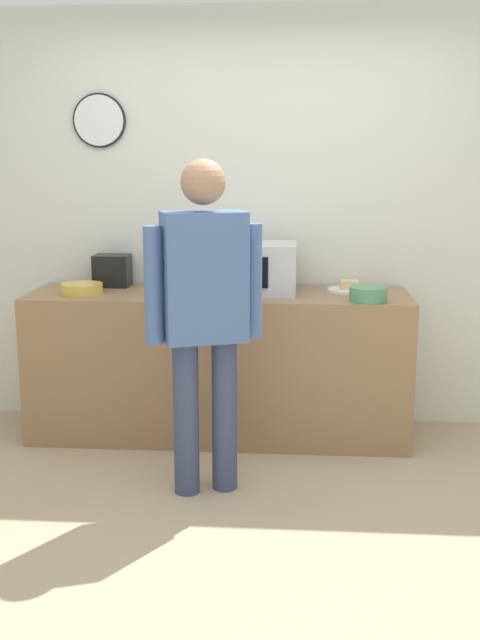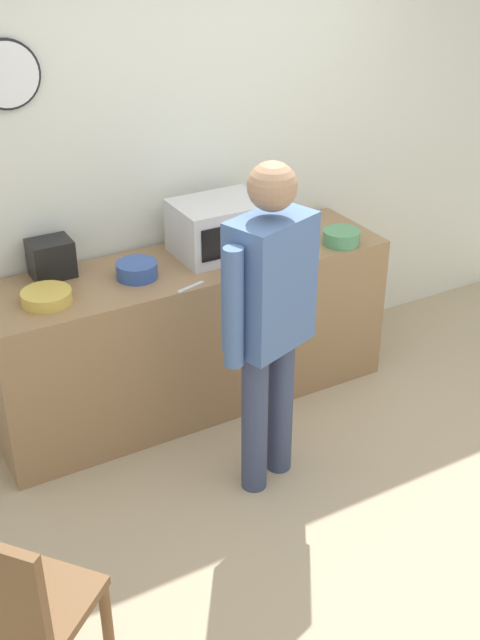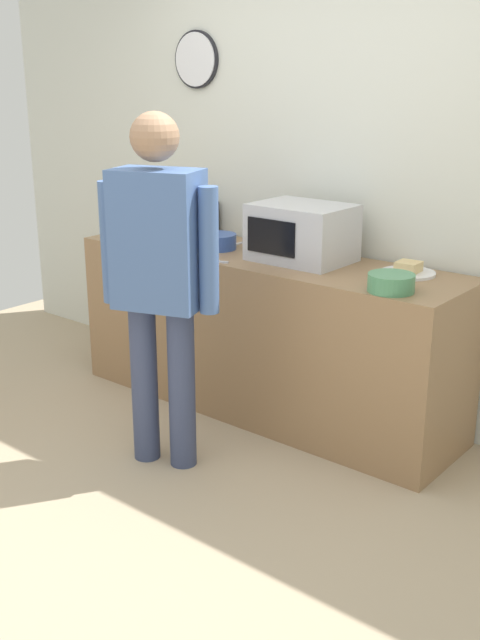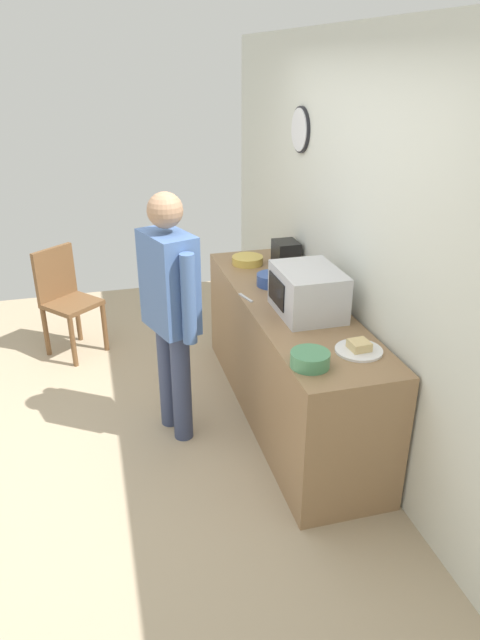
# 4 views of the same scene
# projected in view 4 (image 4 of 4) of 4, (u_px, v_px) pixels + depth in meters

# --- Properties ---
(ground_plane) EXTENTS (6.00, 6.00, 0.00)m
(ground_plane) POSITION_uv_depth(u_px,v_px,m) (122.00, 454.00, 3.80)
(ground_plane) COLOR tan
(back_wall) EXTENTS (5.40, 0.13, 2.60)m
(back_wall) POSITION_uv_depth(u_px,v_px,m) (359.00, 248.00, 3.62)
(back_wall) COLOR silver
(back_wall) RESTS_ON ground_plane
(kitchen_counter) EXTENTS (2.29, 0.62, 0.89)m
(kitchen_counter) POSITION_uv_depth(u_px,v_px,m) (288.00, 358.00, 4.07)
(kitchen_counter) COLOR #93704C
(kitchen_counter) RESTS_ON ground_plane
(microwave) EXTENTS (0.50, 0.39, 0.30)m
(microwave) POSITION_uv_depth(u_px,v_px,m) (308.00, 292.00, 3.64)
(microwave) COLOR silver
(microwave) RESTS_ON kitchen_counter
(sandwich_plate) EXTENTS (0.27, 0.27, 0.07)m
(sandwich_plate) POSITION_uv_depth(u_px,v_px,m) (359.00, 348.00, 3.21)
(sandwich_plate) COLOR white
(sandwich_plate) RESTS_ON kitchen_counter
(salad_bowl) EXTENTS (0.22, 0.22, 0.09)m
(salad_bowl) POSITION_uv_depth(u_px,v_px,m) (272.00, 280.00, 4.13)
(salad_bowl) COLOR #33519E
(salad_bowl) RESTS_ON kitchen_counter
(cereal_bowl) EXTENTS (0.25, 0.25, 0.06)m
(cereal_bowl) POSITION_uv_depth(u_px,v_px,m) (248.00, 260.00, 4.57)
(cereal_bowl) COLOR gold
(cereal_bowl) RESTS_ON kitchen_counter
(mixing_bowl) EXTENTS (0.22, 0.22, 0.08)m
(mixing_bowl) POSITION_uv_depth(u_px,v_px,m) (310.00, 359.00, 3.05)
(mixing_bowl) COLOR #4C8E60
(mixing_bowl) RESTS_ON kitchen_counter
(toaster) EXTENTS (0.22, 0.18, 0.20)m
(toaster) POSITION_uv_depth(u_px,v_px,m) (286.00, 254.00, 4.50)
(toaster) COLOR black
(toaster) RESTS_ON kitchen_counter
(fork_utensil) EXTENTS (0.17, 0.06, 0.01)m
(fork_utensil) POSITION_uv_depth(u_px,v_px,m) (246.00, 298.00, 3.93)
(fork_utensil) COLOR silver
(fork_utensil) RESTS_ON kitchen_counter
(spoon_utensil) EXTENTS (0.02, 0.17, 0.01)m
(spoon_utensil) POSITION_uv_depth(u_px,v_px,m) (296.00, 283.00, 4.18)
(spoon_utensil) COLOR silver
(spoon_utensil) RESTS_ON kitchen_counter
(person_standing) EXTENTS (0.56, 0.36, 1.69)m
(person_standing) POSITION_uv_depth(u_px,v_px,m) (170.00, 302.00, 3.64)
(person_standing) COLOR #374163
(person_standing) RESTS_ON ground_plane
(wooden_chair) EXTENTS (0.56, 0.56, 0.94)m
(wooden_chair) POSITION_uv_depth(u_px,v_px,m) (65.00, 296.00, 4.93)
(wooden_chair) COLOR brown
(wooden_chair) RESTS_ON ground_plane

